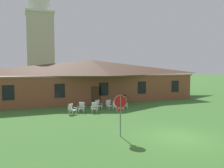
# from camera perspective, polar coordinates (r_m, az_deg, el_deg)

# --- Properties ---
(ground_plane) EXTENTS (200.00, 200.00, 0.00)m
(ground_plane) POSITION_cam_1_polar(r_m,az_deg,el_deg) (14.55, 16.74, -12.98)
(ground_plane) COLOR #3D702D
(brick_building) EXTENTS (26.33, 10.40, 5.29)m
(brick_building) POSITION_cam_1_polar(r_m,az_deg,el_deg) (30.67, -5.29, 1.29)
(brick_building) COLOR brown
(brick_building) RESTS_ON ground
(dome_tower) EXTENTS (5.18, 5.18, 20.50)m
(dome_tower) POSITION_cam_1_polar(r_m,az_deg,el_deg) (45.95, -17.92, 10.49)
(dome_tower) COLOR #BCB29E
(dome_tower) RESTS_ON ground
(stop_sign) EXTENTS (0.79, 0.22, 2.58)m
(stop_sign) POSITION_cam_1_polar(r_m,az_deg,el_deg) (13.77, 2.17, -5.94)
(stop_sign) COLOR slate
(stop_sign) RESTS_ON ground
(lawn_chair_by_porch) EXTENTS (0.85, 0.87, 0.96)m
(lawn_chair_by_porch) POSITION_cam_1_polar(r_m,az_deg,el_deg) (20.79, -10.26, -6.26)
(lawn_chair_by_porch) COLOR silver
(lawn_chair_by_porch) RESTS_ON ground
(lawn_chair_near_door) EXTENTS (0.80, 0.84, 0.96)m
(lawn_chair_near_door) POSITION_cam_1_polar(r_m,az_deg,el_deg) (21.52, -7.80, -5.87)
(lawn_chair_near_door) COLOR silver
(lawn_chair_near_door) RESTS_ON ground
(lawn_chair_left_end) EXTENTS (0.74, 0.79, 0.96)m
(lawn_chair_left_end) POSITION_cam_1_polar(r_m,az_deg,el_deg) (21.26, -4.54, -5.97)
(lawn_chair_left_end) COLOR silver
(lawn_chair_left_end) RESTS_ON ground
(lawn_chair_middle) EXTENTS (0.73, 0.77, 0.96)m
(lawn_chair_middle) POSITION_cam_1_polar(r_m,az_deg,el_deg) (22.86, -3.58, -5.24)
(lawn_chair_middle) COLOR silver
(lawn_chair_middle) RESTS_ON ground
(lawn_chair_right_end) EXTENTS (0.70, 0.74, 0.96)m
(lawn_chair_right_end) POSITION_cam_1_polar(r_m,az_deg,el_deg) (22.73, -0.72, -5.29)
(lawn_chair_right_end) COLOR silver
(lawn_chair_right_end) RESTS_ON ground
(lawn_chair_far_side) EXTENTS (0.70, 0.74, 0.96)m
(lawn_chair_far_side) POSITION_cam_1_polar(r_m,az_deg,el_deg) (22.34, 1.07, -5.46)
(lawn_chair_far_side) COLOR silver
(lawn_chair_far_side) RESTS_ON ground
(lawn_chair_under_eave) EXTENTS (0.71, 0.75, 0.96)m
(lawn_chair_under_eave) POSITION_cam_1_polar(r_m,az_deg,el_deg) (23.23, 2.95, -5.09)
(lawn_chair_under_eave) COLOR white
(lawn_chair_under_eave) RESTS_ON ground
(trash_bin) EXTENTS (0.56, 0.56, 0.98)m
(trash_bin) POSITION_cam_1_polar(r_m,az_deg,el_deg) (26.82, 3.14, -3.84)
(trash_bin) COLOR #335638
(trash_bin) RESTS_ON ground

